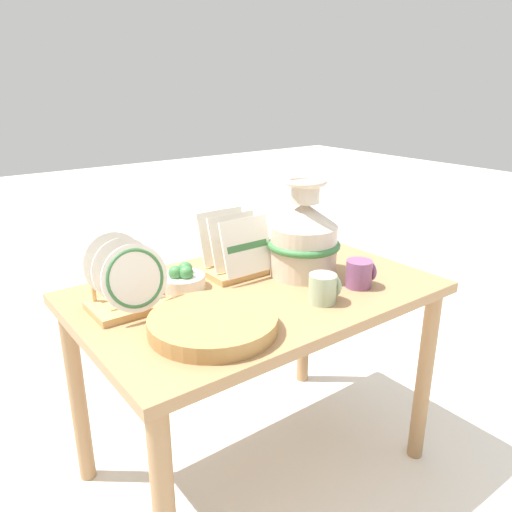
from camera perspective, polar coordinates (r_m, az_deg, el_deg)
name	(u,v)px	position (r m, az deg, el deg)	size (l,w,h in m)	color
ground_plane	(256,464)	(2.01, 0.00, -22.72)	(14.00, 14.00, 0.00)	silver
display_table	(256,315)	(1.66, 0.00, -6.75)	(1.14, 0.74, 0.71)	#9E754C
ceramic_vase	(303,236)	(1.70, 5.44, 2.26)	(0.25, 0.25, 0.33)	beige
dish_rack_round_plates	(128,287)	(1.49, -14.46, -3.42)	(0.21, 0.20, 0.21)	tan
dish_rack_square_plates	(235,256)	(1.73, -2.43, 0.01)	(0.21, 0.20, 0.21)	tan
wicker_charger_stack	(213,324)	(1.35, -4.94, -7.70)	(0.35, 0.35, 0.04)	#AD7F47
mug_sage_glaze	(324,288)	(1.52, 7.73, -3.66)	(0.09, 0.08, 0.09)	#9EB28E
mug_plum_glaze	(360,273)	(1.65, 11.78, -1.96)	(0.09, 0.08, 0.09)	#7A4770
fruit_bowl	(182,279)	(1.63, -8.42, -2.63)	(0.15, 0.15, 0.08)	white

